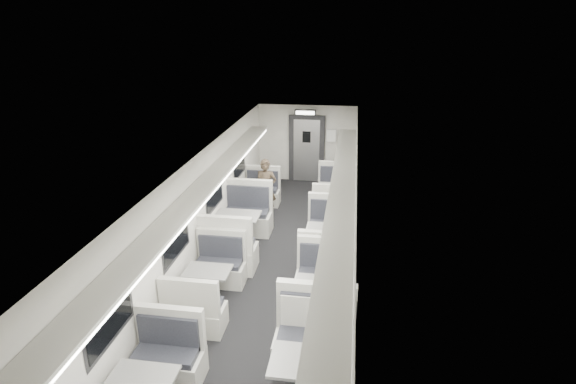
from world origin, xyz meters
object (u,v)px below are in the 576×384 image
(exit_sign, at_px, (305,112))
(booth_right_b, at_px, (328,244))
(booth_left_a, at_px, (257,202))
(booth_left_b, at_px, (238,231))
(vestibule_door, at_px, (307,149))
(passenger, at_px, (266,189))
(booth_left_c, at_px, (209,286))
(booth_right_a, at_px, (334,198))
(booth_right_c, at_px, (320,301))

(exit_sign, bearing_deg, booth_right_b, -77.43)
(booth_left_a, relative_size, booth_left_b, 0.83)
(booth_left_b, relative_size, vestibule_door, 1.12)
(booth_left_b, bearing_deg, booth_left_a, 90.00)
(vestibule_door, bearing_deg, passenger, -103.98)
(booth_left_b, bearing_deg, booth_right_b, -6.55)
(booth_left_a, distance_m, booth_left_b, 1.94)
(passenger, distance_m, vestibule_door, 3.02)
(vestibule_door, bearing_deg, booth_left_c, -98.30)
(booth_right_b, xyz_separation_m, vestibule_door, (-1.00, 4.97, 0.66))
(booth_right_a, height_order, vestibule_door, vestibule_door)
(booth_left_a, bearing_deg, passenger, -22.64)
(booth_left_b, distance_m, passenger, 1.88)
(booth_right_c, bearing_deg, vestibule_door, 98.07)
(exit_sign, bearing_deg, booth_right_c, -81.33)
(booth_left_c, xyz_separation_m, passenger, (0.27, 3.94, 0.42))
(booth_left_a, height_order, booth_left_c, booth_left_a)
(booth_right_c, bearing_deg, booth_left_a, 115.21)
(booth_right_c, height_order, passenger, passenger)
(booth_left_a, xyz_separation_m, exit_sign, (1.00, 2.31, 1.93))
(booth_right_a, xyz_separation_m, booth_right_c, (0.00, -4.73, 0.00))
(passenger, bearing_deg, booth_right_a, 20.39)
(booth_left_a, relative_size, booth_left_c, 1.00)
(booth_left_a, distance_m, booth_left_c, 4.06)
(booth_left_a, height_order, vestibule_door, vestibule_door)
(booth_left_a, bearing_deg, booth_left_c, -90.00)
(booth_right_a, bearing_deg, booth_right_c, -90.00)
(booth_left_b, xyz_separation_m, booth_left_c, (0.00, -2.12, -0.07))
(passenger, bearing_deg, vestibule_door, 77.24)
(booth_left_c, bearing_deg, booth_left_b, 90.00)
(booth_left_c, bearing_deg, booth_left_a, 90.00)
(booth_left_a, distance_m, passenger, 0.51)
(booth_left_c, distance_m, exit_sign, 6.73)
(passenger, xyz_separation_m, vestibule_door, (0.73, 2.92, 0.27))
(booth_right_b, height_order, vestibule_door, vestibule_door)
(booth_right_c, xyz_separation_m, passenger, (-1.73, 4.13, 0.40))
(booth_right_c, bearing_deg, booth_right_b, 90.00)
(booth_left_c, distance_m, vestibule_door, 6.96)
(exit_sign, bearing_deg, passenger, -106.65)
(exit_sign, bearing_deg, booth_left_c, -98.92)
(booth_right_c, relative_size, exit_sign, 3.32)
(booth_left_c, height_order, vestibule_door, vestibule_door)
(booth_right_a, bearing_deg, booth_right_b, -90.00)
(booth_left_a, bearing_deg, exit_sign, 66.63)
(booth_right_a, xyz_separation_m, passenger, (-1.73, -0.60, 0.40))
(booth_left_a, height_order, booth_left_b, booth_left_b)
(booth_left_c, relative_size, booth_right_a, 0.95)
(booth_right_c, distance_m, passenger, 4.50)
(booth_left_a, relative_size, booth_right_a, 0.96)
(booth_left_b, xyz_separation_m, exit_sign, (1.00, 4.25, 1.86))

